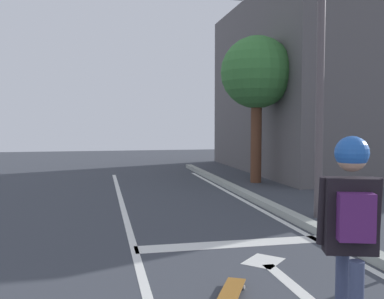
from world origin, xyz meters
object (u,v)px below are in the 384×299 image
at_px(roadside_tree, 257,74).
at_px(traffic_signal_mast, 253,26).
at_px(spare_skateboard, 231,292).
at_px(skater, 351,217).

bearing_deg(roadside_tree, traffic_signal_mast, -111.34).
height_order(spare_skateboard, traffic_signal_mast, traffic_signal_mast).
xyz_separation_m(spare_skateboard, traffic_signal_mast, (1.52, 3.51, 3.73)).
relative_size(spare_skateboard, traffic_signal_mast, 0.16).
xyz_separation_m(spare_skateboard, roadside_tree, (3.53, 8.67, 3.41)).
xyz_separation_m(traffic_signal_mast, roadside_tree, (2.01, 5.15, -0.31)).
distance_m(skater, traffic_signal_mast, 5.72).
bearing_deg(spare_skateboard, traffic_signal_mast, 66.63).
bearing_deg(traffic_signal_mast, spare_skateboard, -113.37).
bearing_deg(roadside_tree, spare_skateboard, -112.17).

